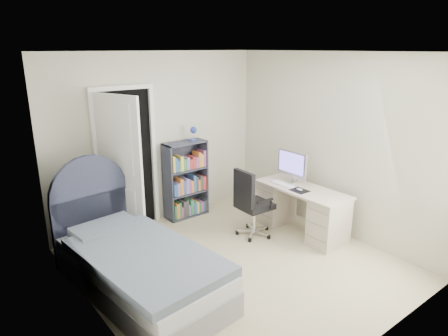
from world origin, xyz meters
TOP-DOWN VIEW (x-y plane):
  - room_shell at (0.00, 0.00)m, footprint 3.50×3.70m
  - door at (-0.73, 1.53)m, footprint 0.92×0.80m
  - bed at (-1.19, 0.29)m, footprint 1.21×2.24m
  - nightstand at (-1.18, 1.59)m, footprint 0.42×0.42m
  - floor_lamp at (-0.86, 1.65)m, footprint 0.22×0.22m
  - bookcase at (0.34, 1.62)m, footprint 0.66×0.28m
  - desk at (1.28, 0.13)m, footprint 0.55×1.37m
  - office_chair at (0.63, 0.47)m, footprint 0.50×0.51m

SIDE VIEW (x-z plane):
  - bed at x=-1.19m, z-range -0.36..0.96m
  - desk at x=1.28m, z-range -0.19..0.93m
  - nightstand at x=-1.18m, z-range 0.10..0.72m
  - office_chair at x=0.63m, z-range 0.05..1.02m
  - bookcase at x=0.34m, z-range -0.16..1.25m
  - floor_lamp at x=-0.86m, z-range -0.14..1.42m
  - door at x=-0.73m, z-range 0.00..2.06m
  - room_shell at x=0.00m, z-range -0.05..2.55m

